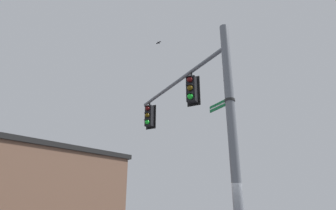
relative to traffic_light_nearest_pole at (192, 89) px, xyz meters
The scene contains 7 objects.
signal_pole 3.08m from the traffic_light_nearest_pole, 147.25° to the left, with size 0.29×0.29×7.78m, color slate.
mast_arm 1.36m from the traffic_light_nearest_pole, 34.13° to the right, with size 0.15×0.15×6.35m, color slate.
traffic_light_nearest_pole is the anchor object (origin of this frame).
traffic_light_mid_inner 3.74m from the traffic_light_nearest_pole, 33.24° to the right, with size 0.54×0.49×1.31m.
street_name_sign 2.16m from the traffic_light_nearest_pole, 147.30° to the left, with size 1.02×0.73×0.22m.
bird_flying 4.59m from the traffic_light_nearest_pole, 32.57° to the right, with size 0.28×0.19×0.07m.
storefront_building 13.36m from the traffic_light_nearest_pole, 13.55° to the right, with size 10.16×12.45×5.53m.
Camera 1 is at (-2.11, 8.33, 1.72)m, focal length 30.69 mm.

